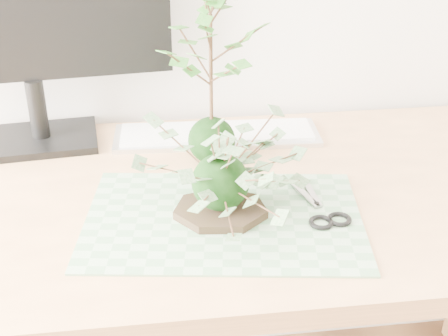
{
  "coord_description": "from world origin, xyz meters",
  "views": [
    {
      "loc": [
        -0.12,
        0.21,
        1.35
      ],
      "look_at": [
        0.0,
        1.14,
        0.84
      ],
      "focal_mm": 50.0,
      "sensor_mm": 36.0,
      "label": 1
    }
  ],
  "objects": [
    {
      "name": "cutting_mat",
      "position": [
        -0.0,
        1.13,
        0.74
      ],
      "size": [
        0.53,
        0.39,
        0.0
      ],
      "primitive_type": "cube",
      "rotation": [
        0.0,
        0.0,
        -0.14
      ],
      "color": "#5A8D5E",
      "rests_on": "desk"
    },
    {
      "name": "ivy_kokedama",
      "position": [
        -0.01,
        1.14,
        0.86
      ],
      "size": [
        0.32,
        0.32,
        0.2
      ],
      "rotation": [
        0.0,
        0.0,
        0.14
      ],
      "color": "black",
      "rests_on": "stone_dish"
    },
    {
      "name": "stone_dish",
      "position": [
        -0.01,
        1.14,
        0.75
      ],
      "size": [
        0.19,
        0.19,
        0.01
      ],
      "primitive_type": "cylinder",
      "rotation": [
        0.0,
        0.0,
        -0.11
      ],
      "color": "black",
      "rests_on": "cutting_mat"
    },
    {
      "name": "scissors",
      "position": [
        0.17,
        1.11,
        0.75
      ],
      "size": [
        0.09,
        0.18,
        0.01
      ],
      "rotation": [
        0.0,
        0.0,
        0.16
      ],
      "color": "gray",
      "rests_on": "cutting_mat"
    },
    {
      "name": "maple_kokedama",
      "position": [
        0.0,
        1.36,
        1.03
      ],
      "size": [
        0.24,
        0.24,
        0.41
      ],
      "rotation": [
        0.0,
        0.0,
        -0.11
      ],
      "color": "black",
      "rests_on": "desk"
    },
    {
      "name": "keyboard",
      "position": [
        0.03,
        1.47,
        0.75
      ],
      "size": [
        0.47,
        0.16,
        0.02
      ],
      "rotation": [
        0.0,
        0.0,
        -0.05
      ],
      "color": "silver",
      "rests_on": "desk"
    },
    {
      "name": "desk",
      "position": [
        0.01,
        1.23,
        0.65
      ],
      "size": [
        1.6,
        0.7,
        0.74
      ],
      "color": "tan",
      "rests_on": "ground_plane"
    },
    {
      "name": "monitor",
      "position": [
        -0.36,
        1.5,
        1.04
      ],
      "size": [
        0.6,
        0.2,
        0.53
      ],
      "rotation": [
        0.0,
        0.0,
        0.1
      ],
      "color": "black",
      "rests_on": "desk"
    }
  ]
}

